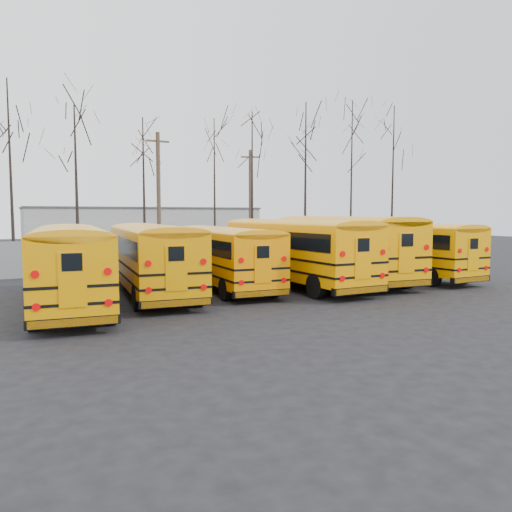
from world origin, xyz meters
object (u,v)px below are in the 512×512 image
bus_b (151,253)px  bus_e (340,242)px  bus_a (70,259)px  bus_f (397,245)px  utility_pole_left (159,197)px  bus_d (293,246)px  bus_c (223,252)px  utility_pole_right (250,202)px

bus_b → bus_e: 10.11m
bus_a → bus_f: bearing=10.1°
bus_f → utility_pole_left: (-9.58, 12.63, 2.81)m
bus_b → bus_d: bearing=2.1°
bus_e → bus_c: bearing=-175.5°
bus_a → bus_e: bearing=13.7°
utility_pole_right → bus_a: bearing=-110.0°
utility_pole_left → utility_pole_right: size_ratio=1.02×
bus_d → bus_a: bearing=-174.2°
utility_pole_left → bus_f: bearing=-54.0°
bus_c → bus_e: bearing=3.0°
bus_d → utility_pole_right: bearing=69.4°
bus_f → bus_c: bearing=174.3°
bus_a → utility_pole_left: bearing=67.9°
utility_pole_left → utility_pole_right: 9.88m
bus_a → utility_pole_left: utility_pole_left is taller
bus_f → utility_pole_right: (-0.59, 16.73, 2.72)m
utility_pole_right → bus_b: bearing=-105.8°
bus_d → bus_e: (3.31, 0.71, 0.08)m
bus_d → utility_pole_left: 13.30m
bus_e → bus_f: 3.47m
bus_c → bus_d: size_ratio=0.90×
bus_e → bus_f: bearing=-5.0°
bus_c → utility_pole_right: utility_pole_right is taller
bus_b → bus_f: (13.51, -0.34, -0.02)m
bus_e → utility_pole_right: (2.81, 16.11, 2.50)m
bus_e → utility_pole_left: 13.75m
bus_c → utility_pole_left: size_ratio=1.18×
bus_b → bus_a: bearing=-150.0°
bus_d → bus_c: bearing=165.8°
utility_pole_right → bus_d: bearing=-87.6°
bus_c → bus_b: bearing=-169.8°
bus_c → bus_f: size_ratio=0.97×
bus_b → bus_c: bus_b is taller
bus_d → utility_pole_left: (-2.87, 12.71, 2.68)m
bus_b → utility_pole_left: (3.93, 12.29, 2.79)m
utility_pole_left → bus_a: bearing=-119.3°
bus_b → utility_pole_right: 21.04m
bus_f → utility_pole_left: size_ratio=1.22×
bus_c → utility_pole_left: utility_pole_left is taller
bus_e → bus_f: size_ratio=1.13×
bus_d → bus_f: 6.72m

